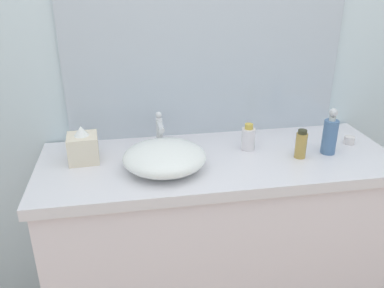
# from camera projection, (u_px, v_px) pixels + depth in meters

# --- Properties ---
(bathroom_wall_rear) EXTENTS (6.00, 0.06, 2.60)m
(bathroom_wall_rear) POSITION_uv_depth(u_px,v_px,m) (207.00, 52.00, 1.83)
(bathroom_wall_rear) COLOR silver
(bathroom_wall_rear) RESTS_ON ground
(vanity_counter) EXTENTS (1.52, 0.57, 0.91)m
(vanity_counter) POSITION_uv_depth(u_px,v_px,m) (216.00, 243.00, 1.88)
(vanity_counter) COLOR white
(vanity_counter) RESTS_ON ground
(wall_mirror_panel) EXTENTS (1.28, 0.01, 1.05)m
(wall_mirror_panel) POSITION_uv_depth(u_px,v_px,m) (207.00, 22.00, 1.74)
(wall_mirror_panel) COLOR #B2BCC6
(wall_mirror_panel) RESTS_ON vanity_counter
(sink_basin) EXTENTS (0.33, 0.33, 0.10)m
(sink_basin) POSITION_uv_depth(u_px,v_px,m) (165.00, 157.00, 1.58)
(sink_basin) COLOR white
(sink_basin) RESTS_ON vanity_counter
(faucet) EXTENTS (0.03, 0.14, 0.17)m
(faucet) POSITION_uv_depth(u_px,v_px,m) (160.00, 130.00, 1.72)
(faucet) COLOR silver
(faucet) RESTS_ON vanity_counter
(soap_dispenser) EXTENTS (0.06, 0.06, 0.20)m
(soap_dispenser) POSITION_uv_depth(u_px,v_px,m) (330.00, 135.00, 1.70)
(soap_dispenser) COLOR #4C6F9A
(soap_dispenser) RESTS_ON vanity_counter
(lotion_bottle) EXTENTS (0.06, 0.06, 0.12)m
(lotion_bottle) POSITION_uv_depth(u_px,v_px,m) (248.00, 138.00, 1.75)
(lotion_bottle) COLOR silver
(lotion_bottle) RESTS_ON vanity_counter
(perfume_bottle) EXTENTS (0.05, 0.05, 0.12)m
(perfume_bottle) POSITION_uv_depth(u_px,v_px,m) (301.00, 144.00, 1.67)
(perfume_bottle) COLOR #B18F45
(perfume_bottle) RESTS_ON vanity_counter
(tissue_box) EXTENTS (0.13, 0.13, 0.16)m
(tissue_box) POSITION_uv_depth(u_px,v_px,m) (83.00, 146.00, 1.64)
(tissue_box) COLOR beige
(tissue_box) RESTS_ON vanity_counter
(candle_jar) EXTENTS (0.05, 0.05, 0.03)m
(candle_jar) POSITION_uv_depth(u_px,v_px,m) (349.00, 140.00, 1.82)
(candle_jar) COLOR silver
(candle_jar) RESTS_ON vanity_counter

